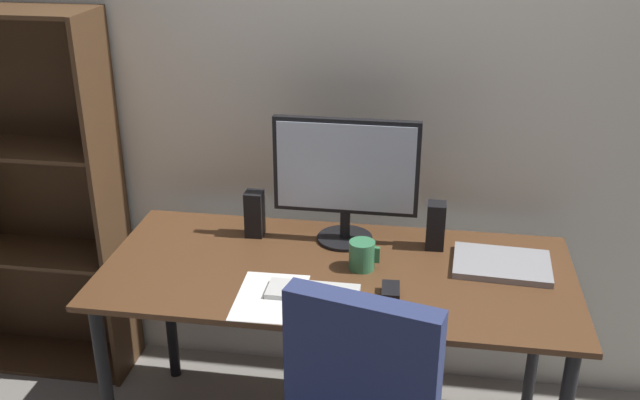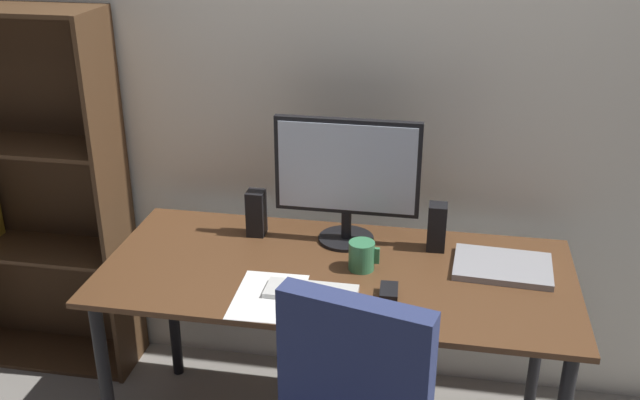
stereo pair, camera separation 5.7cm
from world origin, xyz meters
The scene contains 11 objects.
back_wall centered at (0.00, 0.53, 1.30)m, with size 6.40×0.10×2.60m, color silver.
desk centered at (0.00, 0.00, 0.66)m, with size 1.57×0.72×0.74m.
monitor centered at (0.00, 0.22, 1.00)m, with size 0.51×0.20×0.46m.
keyboard centered at (-0.05, -0.17, 0.75)m, with size 0.29×0.11×0.02m, color silver.
mouse centered at (0.19, -0.15, 0.76)m, with size 0.06×0.10×0.03m, color black.
coffee_mug centered at (0.08, 0.02, 0.79)m, with size 0.10×0.09×0.10m.
laptop centered at (0.55, 0.10, 0.75)m, with size 0.32×0.23×0.02m, color #99999E.
speaker_left centered at (-0.33, 0.21, 0.82)m, with size 0.06×0.07×0.17m, color black.
speaker_right centered at (0.32, 0.21, 0.82)m, with size 0.06×0.07×0.17m, color black.
paper_sheet centered at (-0.18, -0.21, 0.74)m, with size 0.21×0.30×0.00m, color white.
bookshelf centered at (-1.34, 0.36, 0.74)m, with size 0.77×0.28×1.51m.
Camera 2 is at (0.33, -2.10, 1.93)m, focal length 40.81 mm.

